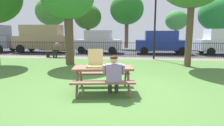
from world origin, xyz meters
name	(u,v)px	position (x,y,z in m)	size (l,w,h in m)	color
ground	(120,75)	(0.00, 2.10, -0.01)	(28.00, 12.21, 0.02)	#4A7535
cobblestone_walkway	(126,58)	(0.00, 7.51, 0.00)	(28.00, 1.40, 0.01)	gray
street_asphalt	(127,53)	(0.00, 11.33, -0.01)	(28.00, 6.25, 0.01)	#38383D
picnic_table_foreground	(103,72)	(-0.38, -0.17, 0.60)	(2.00, 1.72, 0.79)	brown
pizza_box_open	(95,63)	(-0.63, -0.13, 0.87)	(0.52, 0.54, 0.53)	tan
pizza_slice_on_table	(108,66)	(-0.23, -0.07, 0.78)	(0.27, 0.27, 0.02)	#EDD35C
adult_at_table	(114,74)	(-0.01, -0.63, 0.66)	(0.63, 0.63, 1.19)	#393939
iron_fence_streetside	(126,49)	(0.00, 8.21, 0.58)	(22.38, 0.03, 1.14)	black
park_bench_left	(58,52)	(-4.95, 7.37, 0.42)	(1.61, 0.50, 0.85)	brown
person_on_park_bench	(57,48)	(-5.01, 7.39, 0.66)	(0.62, 0.61, 1.19)	black
lamp_post_walkway	(155,17)	(1.94, 7.29, 2.83)	(0.28, 0.28, 4.72)	black
parked_car_left	(42,38)	(-7.66, 10.60, 1.31)	(4.79, 2.27, 2.46)	#99835F
parked_car_center	(99,42)	(-2.50, 10.60, 1.01)	(3.96, 1.94, 1.98)	#BBB0C3
parked_car_right	(161,42)	(2.90, 10.60, 1.01)	(4.42, 1.95, 1.94)	navy
far_tree_left	(51,12)	(-9.27, 16.44, 4.21)	(3.69, 3.69, 5.91)	brown
far_tree_midleft	(88,17)	(-4.85, 16.44, 3.57)	(3.19, 3.19, 5.04)	brown
far_tree_center	(127,10)	(-0.27, 16.44, 4.38)	(3.82, 3.82, 6.13)	brown
far_tree_midright	(176,21)	(5.28, 16.44, 3.10)	(2.45, 2.45, 4.24)	brown
far_tree_right	(216,15)	(9.46, 16.44, 3.73)	(3.76, 3.76, 5.43)	brown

